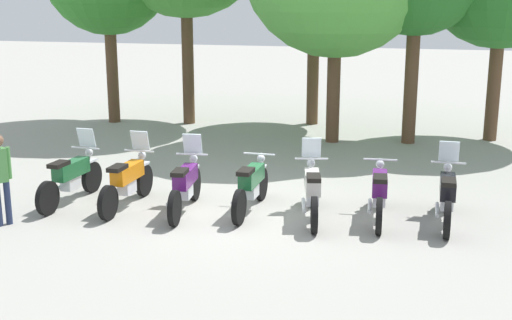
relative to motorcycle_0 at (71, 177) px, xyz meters
name	(u,v)px	position (x,y,z in m)	size (l,w,h in m)	color
ground_plane	(249,213)	(3.52, 0.19, -0.52)	(80.00, 80.00, 0.00)	#9E9B93
motorcycle_0	(71,177)	(0.00, 0.00, 0.00)	(0.62, 2.19, 1.37)	black
motorcycle_1	(127,180)	(1.17, 0.02, 0.00)	(0.62, 2.19, 1.37)	black
motorcycle_2	(185,185)	(2.34, 0.01, 0.00)	(0.62, 2.19, 1.37)	black
motorcycle_3	(251,185)	(3.52, 0.33, -0.01)	(0.62, 2.19, 0.99)	black
motorcycle_4	(312,190)	(4.69, 0.23, 0.00)	(0.72, 2.16, 1.37)	black
motorcycle_5	(379,192)	(5.87, 0.46, -0.01)	(0.62, 2.19, 0.99)	black
motorcycle_6	(447,195)	(7.04, 0.53, 0.00)	(0.62, 2.19, 1.37)	black
person_0	(0,173)	(-0.49, -1.51, 0.43)	(0.30, 0.37, 1.63)	#232D4C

